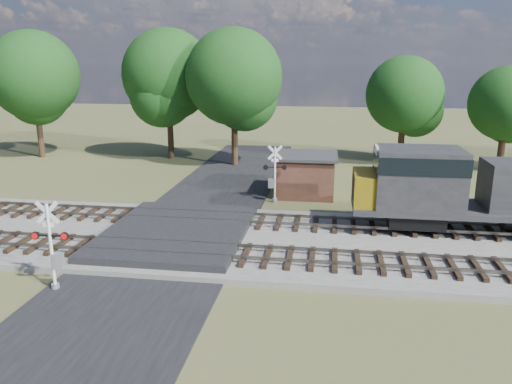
# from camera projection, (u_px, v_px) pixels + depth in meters

# --- Properties ---
(ground) EXTENTS (160.00, 160.00, 0.00)m
(ground) POSITION_uv_depth(u_px,v_px,m) (174.00, 243.00, 25.15)
(ground) COLOR #47502B
(ground) RESTS_ON ground
(ballast_bed) EXTENTS (140.00, 10.00, 0.30)m
(ballast_bed) POSITION_uv_depth(u_px,v_px,m) (376.00, 247.00, 24.15)
(ballast_bed) COLOR gray
(ballast_bed) RESTS_ON ground
(road) EXTENTS (7.00, 60.00, 0.08)m
(road) POSITION_uv_depth(u_px,v_px,m) (174.00, 242.00, 25.14)
(road) COLOR black
(road) RESTS_ON ground
(crossing_panel) EXTENTS (7.00, 9.00, 0.62)m
(crossing_panel) POSITION_uv_depth(u_px,v_px,m) (177.00, 234.00, 25.55)
(crossing_panel) COLOR #262628
(crossing_panel) RESTS_ON ground
(track_near) EXTENTS (140.00, 2.60, 0.33)m
(track_near) POSITION_uv_depth(u_px,v_px,m) (227.00, 253.00, 22.68)
(track_near) COLOR black
(track_near) RESTS_ON ballast_bed
(track_far) EXTENTS (140.00, 2.60, 0.33)m
(track_far) POSITION_uv_depth(u_px,v_px,m) (245.00, 220.00, 27.47)
(track_far) COLOR black
(track_far) RESTS_ON ballast_bed
(crossing_signal_near) EXTENTS (1.50, 0.34, 3.71)m
(crossing_signal_near) POSITION_uv_depth(u_px,v_px,m) (54.00, 254.00, 19.60)
(crossing_signal_near) COLOR silver
(crossing_signal_near) RESTS_ON ground
(crossing_signal_far) EXTENTS (1.51, 0.37, 3.76)m
(crossing_signal_far) POSITION_uv_depth(u_px,v_px,m) (274.00, 179.00, 32.01)
(crossing_signal_far) COLOR silver
(crossing_signal_far) RESTS_ON ground
(equipment_shed) EXTENTS (4.12, 4.12, 2.81)m
(equipment_shed) POSITION_uv_depth(u_px,v_px,m) (306.00, 174.00, 33.96)
(equipment_shed) COLOR #48271F
(equipment_shed) RESTS_ON ground
(treeline) EXTENTS (78.82, 11.23, 11.87)m
(treeline) POSITION_uv_depth(u_px,v_px,m) (279.00, 82.00, 42.36)
(treeline) COLOR black
(treeline) RESTS_ON ground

